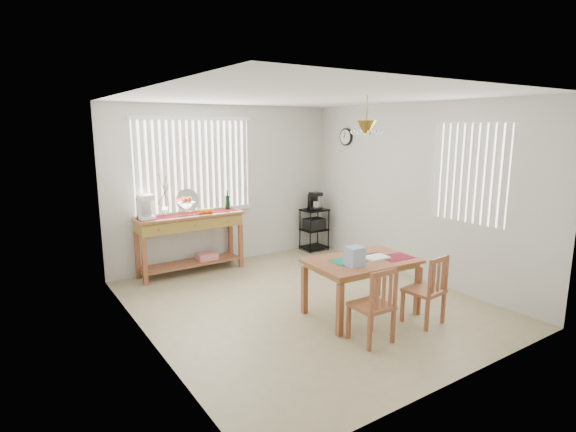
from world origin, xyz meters
TOP-DOWN VIEW (x-y plane):
  - ground at (0.00, 0.00)m, footprint 4.00×4.50m
  - room_shell at (0.00, 0.01)m, footprint 4.20×4.70m
  - sideboard at (-0.75, 2.00)m, footprint 1.65×0.47m
  - sideboard_items at (-1.03, 2.01)m, footprint 1.57×0.39m
  - wire_cart at (1.64, 2.00)m, footprint 0.45×0.36m
  - cart_items at (1.64, 2.01)m, footprint 0.18×0.22m
  - dining_table at (0.36, -0.66)m, footprint 1.33×0.90m
  - table_items at (0.23, -0.76)m, footprint 0.99×0.51m
  - chair_left at (-0.04, -1.28)m, footprint 0.39×0.39m
  - chair_right at (0.80, -1.29)m, footprint 0.42×0.42m

SIDE VIEW (x-z plane):
  - ground at x=0.00m, z-range -0.01..0.00m
  - chair_right at x=0.80m, z-range -0.01..0.82m
  - chair_left at x=-0.04m, z-range -0.01..0.82m
  - wire_cart at x=1.64m, z-range 0.08..0.85m
  - dining_table at x=0.36m, z-range 0.27..0.95m
  - sideboard at x=-0.75m, z-range 0.23..1.16m
  - table_items at x=0.23m, z-range 0.66..0.88m
  - cart_items at x=1.64m, z-range 0.75..1.07m
  - sideboard_items at x=-1.03m, z-range 0.72..1.43m
  - room_shell at x=0.00m, z-range 0.34..3.04m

